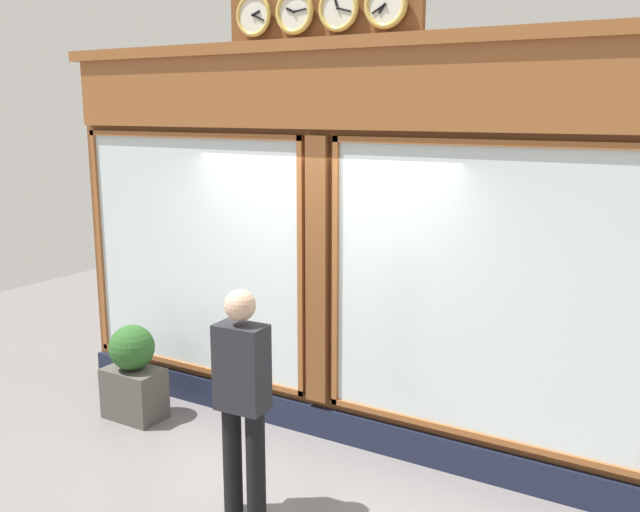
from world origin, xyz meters
name	(u,v)px	position (x,y,z in m)	size (l,w,h in m)	color
shop_facade	(327,243)	(0.00, -0.12, 1.75)	(5.72, 0.42, 3.94)	brown
pedestrian	(242,394)	(-0.19, 1.38, 0.93)	(0.37, 0.24, 1.69)	black
planter_box	(134,393)	(1.70, 0.60, 0.24)	(0.56, 0.36, 0.49)	#4C4742
planter_shrub	(132,347)	(1.70, 0.60, 0.70)	(0.43, 0.43, 0.43)	#285623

